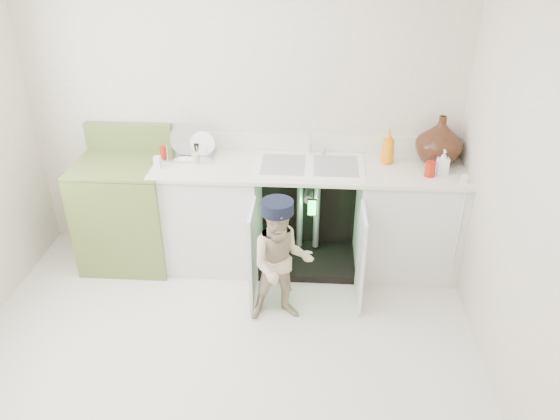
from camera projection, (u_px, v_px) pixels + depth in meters
name	position (u px, v px, depth m)	size (l,w,h in m)	color
ground	(221.00, 360.00, 3.66)	(3.50, 3.50, 0.00)	beige
room_shell	(209.00, 195.00, 3.05)	(6.00, 5.50, 1.26)	beige
counter_run	(314.00, 212.00, 4.45)	(2.44, 1.02, 1.28)	silver
avocado_stove	(127.00, 210.00, 4.52)	(0.72, 0.65, 1.12)	olive
repair_worker	(281.00, 262.00, 3.82)	(0.51, 0.59, 0.96)	beige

